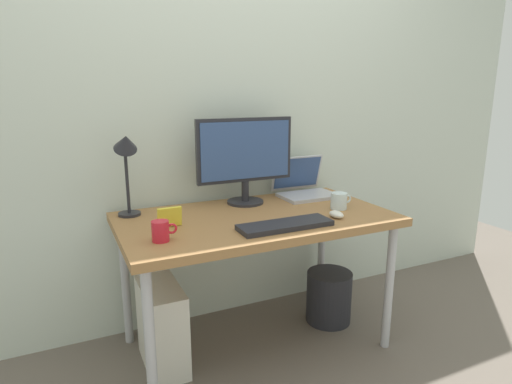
{
  "coord_description": "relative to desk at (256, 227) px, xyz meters",
  "views": [
    {
      "loc": [
        -0.87,
        -1.86,
        1.33
      ],
      "look_at": [
        0.0,
        0.0,
        0.84
      ],
      "focal_mm": 30.2,
      "sensor_mm": 36.0,
      "label": 1
    }
  ],
  "objects": [
    {
      "name": "wastebasket",
      "position": [
        0.49,
        0.04,
        -0.51
      ],
      "size": [
        0.26,
        0.26,
        0.3
      ],
      "primitive_type": "cylinder",
      "color": "#232328",
      "rests_on": "ground_plane"
    },
    {
      "name": "ground_plane",
      "position": [
        0.0,
        0.0,
        -0.66
      ],
      "size": [
        6.0,
        6.0,
        0.0
      ],
      "primitive_type": "plane",
      "color": "#665B51"
    },
    {
      "name": "back_wall",
      "position": [
        0.0,
        0.43,
        0.64
      ],
      "size": [
        4.4,
        0.04,
        2.6
      ],
      "primitive_type": "cube",
      "color": "silver",
      "rests_on": "ground_plane"
    },
    {
      "name": "computer_tower",
      "position": [
        -0.49,
        0.03,
        -0.45
      ],
      "size": [
        0.18,
        0.36,
        0.42
      ],
      "primitive_type": "cube",
      "color": "silver",
      "rests_on": "ground_plane"
    },
    {
      "name": "photo_frame",
      "position": [
        -0.43,
        0.0,
        0.11
      ],
      "size": [
        0.11,
        0.03,
        0.09
      ],
      "primitive_type": "cube",
      "rotation": [
        0.13,
        0.0,
        0.0
      ],
      "color": "yellow",
      "rests_on": "desk"
    },
    {
      "name": "coffee_mug",
      "position": [
        -0.51,
        -0.17,
        0.11
      ],
      "size": [
        0.11,
        0.07,
        0.09
      ],
      "color": "red",
      "rests_on": "desk"
    },
    {
      "name": "glass_cup",
      "position": [
        0.45,
        -0.07,
        0.1
      ],
      "size": [
        0.12,
        0.09,
        0.09
      ],
      "color": "silver",
      "rests_on": "desk"
    },
    {
      "name": "desk_lamp",
      "position": [
        -0.57,
        0.24,
        0.37
      ],
      "size": [
        0.11,
        0.16,
        0.43
      ],
      "color": "#232328",
      "rests_on": "desk"
    },
    {
      "name": "monitor",
      "position": [
        0.05,
        0.24,
        0.33
      ],
      "size": [
        0.54,
        0.2,
        0.47
      ],
      "color": "#232328",
      "rests_on": "desk"
    },
    {
      "name": "desk",
      "position": [
        0.0,
        0.0,
        0.0
      ],
      "size": [
        1.34,
        0.74,
        0.72
      ],
      "color": "olive",
      "rests_on": "ground_plane"
    },
    {
      "name": "mouse",
      "position": [
        0.34,
        -0.2,
        0.08
      ],
      "size": [
        0.06,
        0.09,
        0.03
      ],
      "primitive_type": "ellipsoid",
      "color": "silver",
      "rests_on": "desk"
    },
    {
      "name": "keyboard",
      "position": [
        0.04,
        -0.23,
        0.07
      ],
      "size": [
        0.44,
        0.14,
        0.02
      ],
      "primitive_type": "cube",
      "color": "#232328",
      "rests_on": "desk"
    },
    {
      "name": "laptop",
      "position": [
        0.43,
        0.26,
        0.12
      ],
      "size": [
        0.32,
        0.28,
        0.22
      ],
      "color": "#B2B2B7",
      "rests_on": "desk"
    }
  ]
}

